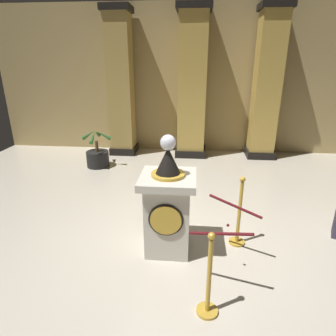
# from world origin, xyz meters

# --- Properties ---
(ground_plane) EXTENTS (11.48, 11.48, 0.00)m
(ground_plane) POSITION_xyz_m (0.00, 0.00, 0.00)
(ground_plane) COLOR beige
(back_wall) EXTENTS (11.48, 0.16, 4.08)m
(back_wall) POSITION_xyz_m (0.00, 4.88, 2.04)
(back_wall) COLOR tan
(back_wall) RESTS_ON ground_plane
(pedestal_clock) EXTENTS (0.75, 0.75, 1.71)m
(pedestal_clock) POSITION_xyz_m (-0.24, -0.24, 0.68)
(pedestal_clock) COLOR beige
(pedestal_clock) RESTS_ON ground_plane
(stanchion_near) EXTENTS (0.24, 0.24, 1.01)m
(stanchion_near) POSITION_xyz_m (0.30, -1.34, 0.35)
(stanchion_near) COLOR gold
(stanchion_near) RESTS_ON ground_plane
(stanchion_far) EXTENTS (0.24, 0.24, 1.08)m
(stanchion_far) POSITION_xyz_m (0.78, -0.01, 0.38)
(stanchion_far) COLOR gold
(stanchion_far) RESTS_ON ground_plane
(velvet_rope) EXTENTS (0.93, 0.95, 0.22)m
(velvet_rope) POSITION_xyz_m (0.54, -0.68, 0.79)
(velvet_rope) COLOR #591419
(column_left) EXTENTS (0.76, 0.76, 3.92)m
(column_left) POSITION_xyz_m (-1.98, 4.36, 1.95)
(column_left) COLOR black
(column_left) RESTS_ON ground_plane
(column_right) EXTENTS (0.78, 0.78, 3.92)m
(column_right) POSITION_xyz_m (1.98, 4.36, 1.95)
(column_right) COLOR black
(column_right) RESTS_ON ground_plane
(column_centre_rear) EXTENTS (0.89, 0.89, 3.92)m
(column_centre_rear) POSITION_xyz_m (0.00, 4.36, 1.95)
(column_centre_rear) COLOR black
(column_centre_rear) RESTS_ON ground_plane
(potted_palm_left) EXTENTS (0.79, 0.78, 0.98)m
(potted_palm_left) POSITION_xyz_m (-2.37, 3.10, 0.27)
(potted_palm_left) COLOR black
(potted_palm_left) RESTS_ON ground_plane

